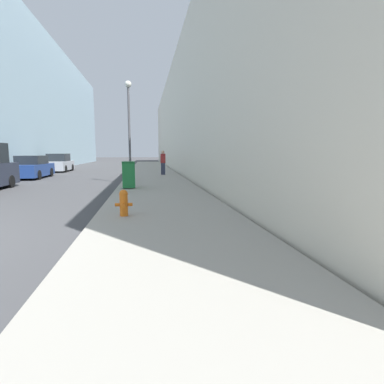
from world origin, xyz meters
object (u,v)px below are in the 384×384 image
at_px(lamppost, 129,122).
at_px(pedestrian_on_sidewalk, 163,163).
at_px(trash_bin, 129,175).
at_px(parked_sedan_far, 59,163).
at_px(fire_hydrant, 124,202).
at_px(parked_sedan_near, 32,168).

relative_size(lamppost, pedestrian_on_sidewalk, 3.14).
height_order(trash_bin, parked_sedan_far, parked_sedan_far).
relative_size(fire_hydrant, lamppost, 0.12).
bearing_deg(pedestrian_on_sidewalk, lamppost, -114.40).
distance_m(fire_hydrant, parked_sedan_near, 16.08).
xyz_separation_m(trash_bin, parked_sedan_near, (-7.04, 8.04, -0.05)).
distance_m(trash_bin, lamppost, 4.38).
relative_size(lamppost, parked_sedan_far, 1.34).
bearing_deg(parked_sedan_near, fire_hydrant, -63.27).
distance_m(trash_bin, parked_sedan_far, 16.80).
height_order(parked_sedan_near, parked_sedan_far, parked_sedan_far).
bearing_deg(fire_hydrant, parked_sedan_near, 116.73).
xyz_separation_m(parked_sedan_far, pedestrian_on_sidewalk, (9.29, -6.96, 0.27)).
relative_size(lamppost, parked_sedan_near, 1.29).
height_order(trash_bin, pedestrian_on_sidewalk, pedestrian_on_sidewalk).
bearing_deg(fire_hydrant, parked_sedan_far, 108.96).
distance_m(fire_hydrant, lamppost, 10.19).
xyz_separation_m(trash_bin, pedestrian_on_sidewalk, (2.09, 8.22, 0.26)).
xyz_separation_m(trash_bin, lamppost, (-0.09, 3.41, 2.75)).
xyz_separation_m(lamppost, parked_sedan_near, (-6.95, 4.63, -2.80)).
relative_size(fire_hydrant, parked_sedan_far, 0.17).
xyz_separation_m(lamppost, pedestrian_on_sidewalk, (2.18, 4.81, -2.49)).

